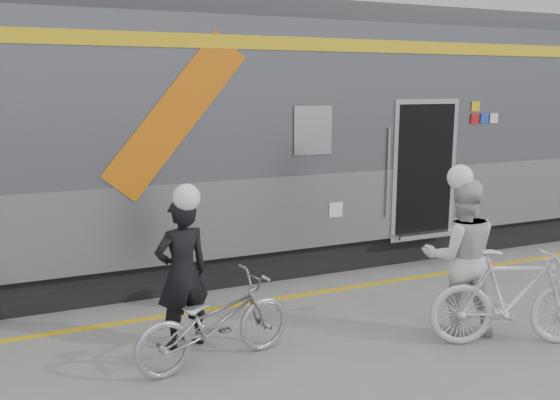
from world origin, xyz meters
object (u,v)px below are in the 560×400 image
woman (460,257)px  man (182,273)px  bicycle_left (215,321)px  bicycle_right (513,298)px

woman → man: bearing=6.1°
bicycle_left → bicycle_right: size_ratio=0.96×
man → woman: bearing=153.6°
man → bicycle_left: 0.70m
woman → bicycle_right: size_ratio=0.99×
woman → bicycle_right: bearing=140.9°
man → woman: (3.09, -0.89, 0.07)m
man → bicycle_left: man is taller
bicycle_right → man: bearing=89.2°
man → woman: woman is taller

